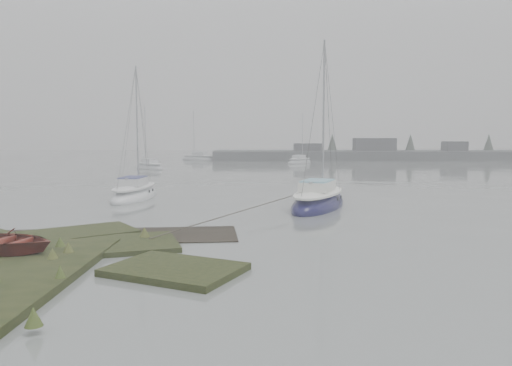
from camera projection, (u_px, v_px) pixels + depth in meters
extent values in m
plane|color=slate|center=(228.00, 178.00, 44.18)|extent=(160.00, 160.00, 0.00)
cube|color=#4C4F51|center=(412.00, 156.00, 75.77)|extent=(60.00, 8.00, 1.60)
cube|color=#424247|center=(307.00, 151.00, 74.82)|extent=(4.00, 3.00, 2.20)
cube|color=#424247|center=(374.00, 148.00, 74.71)|extent=(6.00, 3.00, 3.00)
cube|color=#424247|center=(454.00, 150.00, 74.64)|extent=(3.00, 3.00, 2.50)
cone|color=#384238|center=(332.00, 145.00, 76.70)|extent=(2.00, 2.00, 3.50)
cone|color=#384238|center=(410.00, 145.00, 76.61)|extent=(2.00, 2.00, 3.50)
cone|color=#384238|center=(489.00, 145.00, 76.52)|extent=(2.00, 2.00, 3.50)
ellipsoid|color=#110F3B|center=(318.00, 205.00, 26.21)|extent=(4.48, 7.06, 1.63)
ellipsoid|color=white|center=(319.00, 193.00, 26.15)|extent=(3.76, 6.10, 0.46)
cube|color=white|center=(317.00, 186.00, 25.84)|extent=(2.17, 2.67, 0.48)
cube|color=#7EB3C7|center=(317.00, 181.00, 25.82)|extent=(2.02, 2.45, 0.08)
cylinder|color=#939399|center=(324.00, 113.00, 26.54)|extent=(0.11, 0.11, 7.68)
cylinder|color=#939399|center=(316.00, 181.00, 25.64)|extent=(1.05, 2.54, 0.09)
ellipsoid|color=white|center=(135.00, 197.00, 29.85)|extent=(2.45, 6.20, 1.47)
ellipsoid|color=silver|center=(134.00, 187.00, 29.80)|extent=(1.99, 5.40, 0.42)
cube|color=silver|center=(133.00, 181.00, 29.50)|extent=(1.45, 2.17, 0.43)
cube|color=navy|center=(133.00, 177.00, 29.48)|extent=(1.36, 1.99, 0.07)
cylinder|color=#939399|center=(137.00, 124.00, 30.21)|extent=(0.10, 0.10, 6.94)
cylinder|color=#939399|center=(132.00, 178.00, 29.31)|extent=(0.26, 2.43, 0.08)
ellipsoid|color=silver|center=(149.00, 168.00, 55.56)|extent=(4.77, 5.14, 1.28)
ellipsoid|color=white|center=(149.00, 164.00, 55.51)|extent=(4.06, 4.40, 0.36)
cube|color=white|center=(150.00, 161.00, 55.31)|extent=(2.04, 2.11, 0.38)
cube|color=#B4B8C0|center=(150.00, 159.00, 55.29)|extent=(1.89, 1.95, 0.06)
cylinder|color=#939399|center=(145.00, 134.00, 55.71)|extent=(0.08, 0.08, 6.04)
cylinder|color=#939399|center=(150.00, 159.00, 55.17)|extent=(1.43, 1.65, 0.07)
ellipsoid|color=silver|center=(300.00, 163.00, 66.55)|extent=(4.39, 5.09, 1.24)
ellipsoid|color=white|center=(300.00, 159.00, 66.51)|extent=(3.73, 4.37, 0.35)
cube|color=white|center=(299.00, 157.00, 66.30)|extent=(1.92, 2.06, 0.36)
cube|color=silver|center=(299.00, 155.00, 66.28)|extent=(1.78, 1.89, 0.06)
cylinder|color=#939399|center=(302.00, 135.00, 66.72)|extent=(0.08, 0.08, 5.83)
cylinder|color=#939399|center=(298.00, 155.00, 66.17)|extent=(1.27, 1.68, 0.07)
ellipsoid|color=silver|center=(198.00, 160.00, 74.57)|extent=(5.90, 4.19, 1.38)
ellipsoid|color=white|center=(198.00, 156.00, 74.51)|extent=(5.08, 3.53, 0.39)
cube|color=white|center=(200.00, 154.00, 74.37)|extent=(2.28, 1.95, 0.40)
cube|color=#B4B8C0|center=(200.00, 152.00, 74.35)|extent=(2.10, 1.81, 0.06)
cylinder|color=#939399|center=(194.00, 132.00, 74.50)|extent=(0.09, 0.09, 6.47)
cylinder|color=#939399|center=(200.00, 152.00, 74.27)|extent=(2.06, 1.08, 0.07)
imported|color=maroon|center=(4.00, 241.00, 15.31)|extent=(3.76, 3.07, 0.68)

